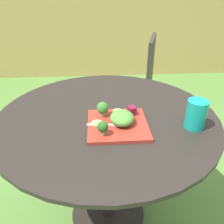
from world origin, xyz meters
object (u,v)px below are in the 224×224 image
at_px(patio_chair, 137,80).
at_px(salad_plate, 118,125).
at_px(drinking_glass, 196,116).
at_px(fork, 109,125).

height_order(patio_chair, salad_plate, patio_chair).
xyz_separation_m(patio_chair, salad_plate, (-0.26, -1.04, 0.22)).
xyz_separation_m(drinking_glass, fork, (-0.36, 0.02, -0.04)).
bearing_deg(fork, drinking_glass, -2.38).
bearing_deg(patio_chair, salad_plate, -104.22).
relative_size(patio_chair, drinking_glass, 7.23).
bearing_deg(drinking_glass, salad_plate, 175.04).
bearing_deg(salad_plate, drinking_glass, -4.96).
bearing_deg(salad_plate, fork, -161.73).
bearing_deg(drinking_glass, patio_chair, 93.21).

